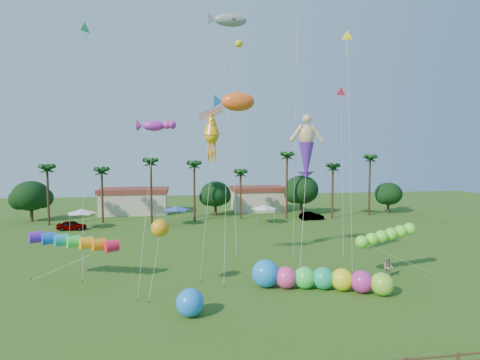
{
  "coord_description": "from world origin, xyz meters",
  "views": [
    {
      "loc": [
        -5.19,
        -22.79,
        11.32
      ],
      "look_at": [
        0.0,
        10.0,
        9.0
      ],
      "focal_mm": 28.0,
      "sensor_mm": 36.0,
      "label": 1
    }
  ],
  "objects": [
    {
      "name": "shark_kite",
      "position": [
        0.94,
        23.31,
        27.47
      ],
      "size": [
        5.6,
        8.02,
        28.43
      ],
      "color": "gray",
      "rests_on": "ground"
    },
    {
      "name": "rainbow_tube",
      "position": [
        -13.23,
        10.88,
        3.25
      ],
      "size": [
        9.19,
        3.48,
        3.78
      ],
      "color": "#FA1B3F",
      "rests_on": "ground"
    },
    {
      "name": "ground",
      "position": [
        0.0,
        0.0,
        0.0
      ],
      "size": [
        160.0,
        160.0,
        0.0
      ],
      "primitive_type": "plane",
      "color": "#285116",
      "rests_on": "ground"
    },
    {
      "name": "delta_kite_red",
      "position": [
        13.77,
        19.94,
        18.43
      ],
      "size": [
        2.26,
        5.17,
        19.34
      ],
      "color": "red",
      "rests_on": "ground"
    },
    {
      "name": "fish_kite",
      "position": [
        0.19,
        12.46,
        16.22
      ],
      "size": [
        4.93,
        5.66,
        17.21
      ],
      "color": "#FF5C1C",
      "rests_on": "ground"
    },
    {
      "name": "delta_kite_green",
      "position": [
        -13.82,
        14.44,
        22.46
      ],
      "size": [
        0.99,
        3.64,
        23.53
      ],
      "color": "#30CF73",
      "rests_on": "ground"
    },
    {
      "name": "squid_kite",
      "position": [
        -2.28,
        12.94,
        13.02
      ],
      "size": [
        2.22,
        3.88,
        15.26
      ],
      "color": "#FFAA14",
      "rests_on": "ground"
    },
    {
      "name": "caterpillar_inflatable",
      "position": [
        5.76,
        6.38,
        0.99
      ],
      "size": [
        11.21,
        5.74,
        2.35
      ],
      "rotation": [
        0.0,
        0.0,
        -0.35
      ],
      "color": "#F23F8F",
      "rests_on": "ground"
    },
    {
      "name": "spectator_b",
      "position": [
        13.48,
        8.27,
        0.92
      ],
      "size": [
        1.12,
        1.13,
        1.84
      ],
      "primitive_type": "imported",
      "rotation": [
        0.0,
        0.0,
        -0.82
      ],
      "color": "gray",
      "rests_on": "ground"
    },
    {
      "name": "buildings_row",
      "position": [
        -3.09,
        50.0,
        2.0
      ],
      "size": [
        35.0,
        7.0,
        4.0
      ],
      "color": "beige",
      "rests_on": "ground"
    },
    {
      "name": "orange_ball_kite",
      "position": [
        -6.88,
        7.29,
        5.43
      ],
      "size": [
        1.66,
        2.36,
        6.15
      ],
      "color": "orange",
      "rests_on": "ground"
    },
    {
      "name": "green_worm",
      "position": [
        11.16,
        8.87,
        3.25
      ],
      "size": [
        10.45,
        1.99,
        3.96
      ],
      "color": "#6BFA37",
      "rests_on": "ground"
    },
    {
      "name": "lobster_kite",
      "position": [
        -7.5,
        11.05,
        13.78
      ],
      "size": [
        3.79,
        6.27,
        14.46
      ],
      "color": "#C328CB",
      "rests_on": "ground"
    },
    {
      "name": "delta_kite_yellow",
      "position": [
        11.76,
        14.1,
        22.96
      ],
      "size": [
        1.69,
        4.77,
        24.0
      ],
      "color": "yellow",
      "rests_on": "ground"
    },
    {
      "name": "merman_kite",
      "position": [
        6.52,
        11.14,
        11.65
      ],
      "size": [
        3.24,
        4.98,
        14.49
      ],
      "color": "#E3BC81",
      "rests_on": "ground"
    },
    {
      "name": "car_a",
      "position": [
        -21.36,
        35.49,
        0.7
      ],
      "size": [
        4.22,
        1.92,
        1.4
      ],
      "primitive_type": "imported",
      "rotation": [
        0.0,
        0.0,
        1.5
      ],
      "color": "#4C4C54",
      "rests_on": "ground"
    },
    {
      "name": "car_b",
      "position": [
        16.88,
        38.08,
        0.68
      ],
      "size": [
        4.18,
        1.6,
        1.36
      ],
      "primitive_type": "imported",
      "rotation": [
        0.0,
        0.0,
        1.61
      ],
      "color": "#4C4C54",
      "rests_on": "ground"
    },
    {
      "name": "blue_ball",
      "position": [
        -4.67,
        2.84,
        0.98
      ],
      "size": [
        1.96,
        1.96,
        1.96
      ],
      "primitive_type": "sphere",
      "color": "#1C7EFF",
      "rests_on": "ground"
    },
    {
      "name": "tree_line",
      "position": [
        3.57,
        44.0,
        4.28
      ],
      "size": [
        69.46,
        8.91,
        11.0
      ],
      "color": "#3A2819",
      "rests_on": "ground"
    },
    {
      "name": "tent_row",
      "position": [
        -6.0,
        36.33,
        2.75
      ],
      "size": [
        31.0,
        4.0,
        0.6
      ],
      "color": "white",
      "rests_on": "ground"
    }
  ]
}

